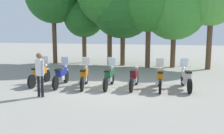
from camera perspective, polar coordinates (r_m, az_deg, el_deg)
name	(u,v)px	position (r m, az deg, el deg)	size (l,w,h in m)	color
ground_plane	(109,87)	(11.20, -0.66, -4.92)	(80.00, 80.00, 0.00)	gray
motorcycle_0	(40,74)	(12.22, -16.98, -1.69)	(0.62, 2.19, 1.37)	black
motorcycle_1	(61,75)	(11.66, -12.13, -1.98)	(0.62, 2.18, 1.37)	black
motorcycle_2	(84,76)	(11.27, -6.69, -2.20)	(0.76, 2.15, 1.37)	black
motorcycle_3	(109,77)	(11.10, -0.68, -2.31)	(0.62, 2.19, 1.37)	black
motorcycle_4	(134,77)	(11.02, 5.40, -2.50)	(0.62, 2.19, 0.99)	black
motorcycle_5	(160,78)	(10.94, 11.43, -2.63)	(0.62, 2.19, 1.37)	black
motorcycle_6	(186,78)	(11.26, 17.41, -2.54)	(0.62, 2.18, 1.37)	black
person_0	(40,71)	(9.79, -17.02, -0.94)	(0.40, 0.25, 1.78)	black
tree_1	(84,17)	(20.30, -6.80, 11.78)	(3.36, 3.36, 5.51)	brown
tree_3	(123,5)	(18.61, 2.66, 14.74)	(5.13, 5.13, 7.22)	brown
tree_4	(149,2)	(17.68, 8.88, 15.23)	(4.30, 4.30, 6.89)	brown
tree_5	(175,8)	(18.06, 14.86, 13.70)	(4.68, 4.68, 6.69)	brown
tree_6	(212,1)	(17.90, 22.90, 14.36)	(3.36, 3.36, 6.36)	brown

